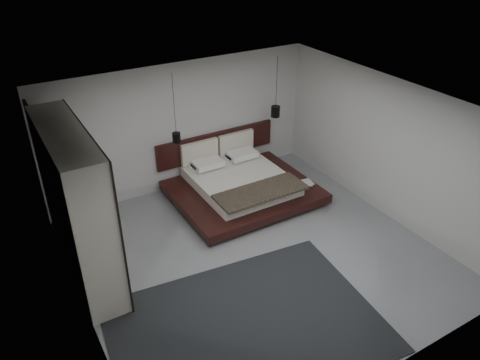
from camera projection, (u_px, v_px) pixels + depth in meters
floor at (256, 254)px, 8.48m from camera, size 6.00×6.00×0.00m
ceiling at (259, 109)px, 7.08m from camera, size 6.00×6.00×0.00m
wall_back at (182, 127)px, 10.02m from camera, size 6.00×0.00×6.00m
wall_front at (393, 300)px, 5.54m from camera, size 6.00×0.00×6.00m
wall_left at (74, 245)px, 6.45m from camera, size 0.00×6.00×6.00m
wall_right at (387, 148)px, 9.11m from camera, size 0.00×6.00×6.00m
lattice_screen at (44, 176)px, 8.35m from camera, size 0.05×0.90×2.60m
bed at (240, 184)px, 10.10m from camera, size 2.91×2.45×1.10m
book_lower at (303, 183)px, 10.13m from camera, size 0.25×0.31×0.03m
book_upper at (303, 183)px, 10.09m from camera, size 0.29×0.32×0.02m
pendant_left at (176, 137)px, 9.33m from camera, size 0.17×0.17×1.42m
pendant_right at (275, 111)px, 10.35m from camera, size 0.20×0.20×1.36m
wardrobe at (77, 206)px, 7.45m from camera, size 0.63×2.69×2.64m
rug at (246, 326)px, 6.99m from camera, size 4.23×3.23×0.02m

